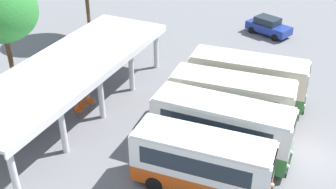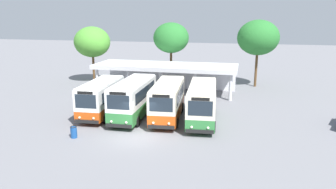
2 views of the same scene
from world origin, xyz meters
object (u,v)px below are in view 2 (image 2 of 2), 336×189
object	(u,v)px
city_bus_second_in_row	(133,98)
waiting_chair_middle_seat	(169,90)
city_bus_middle_cream	(168,99)
waiting_chair_end_by_column	(159,89)
litter_bin_apron	(74,132)
city_bus_nearest_orange	(101,97)
city_bus_fourth_amber	(202,102)
waiting_chair_second_from_end	(164,89)

from	to	relation	value
city_bus_second_in_row	waiting_chair_middle_seat	distance (m)	9.64
city_bus_middle_cream	waiting_chair_end_by_column	xyz separation A→B (m)	(-3.26, 9.15, -1.28)
waiting_chair_end_by_column	litter_bin_apron	size ratio (longest dim) A/B	0.96
city_bus_nearest_orange	waiting_chair_end_by_column	distance (m)	10.09
city_bus_middle_cream	city_bus_fourth_amber	distance (m)	3.09
city_bus_second_in_row	litter_bin_apron	distance (m)	6.52
city_bus_second_in_row	city_bus_fourth_amber	bearing A→B (deg)	2.07
litter_bin_apron	city_bus_second_in_row	bearing A→B (deg)	64.36
city_bus_nearest_orange	city_bus_middle_cream	bearing A→B (deg)	3.97
city_bus_fourth_amber	waiting_chair_middle_seat	bearing A→B (deg)	118.79
waiting_chair_middle_seat	litter_bin_apron	size ratio (longest dim) A/B	0.96
litter_bin_apron	city_bus_middle_cream	bearing A→B (deg)	46.36
waiting_chair_middle_seat	litter_bin_apron	distance (m)	15.70
city_bus_middle_cream	waiting_chair_middle_seat	bearing A→B (deg)	102.42
city_bus_nearest_orange	waiting_chair_middle_seat	distance (m)	10.47
city_bus_middle_cream	litter_bin_apron	bearing A→B (deg)	-133.64
waiting_chair_end_by_column	city_bus_middle_cream	bearing A→B (deg)	-70.41
litter_bin_apron	waiting_chair_end_by_column	bearing A→B (deg)	80.40
waiting_chair_end_by_column	waiting_chair_second_from_end	size ratio (longest dim) A/B	1.00
city_bus_nearest_orange	waiting_chair_middle_seat	xyz separation A→B (m)	(4.17, 9.52, -1.24)
city_bus_fourth_amber	litter_bin_apron	bearing A→B (deg)	-146.26
city_bus_nearest_orange	litter_bin_apron	distance (m)	5.86
waiting_chair_middle_seat	city_bus_middle_cream	bearing A→B (deg)	-77.58
city_bus_nearest_orange	city_bus_middle_cream	size ratio (longest dim) A/B	0.92
city_bus_nearest_orange	city_bus_second_in_row	xyz separation A→B (m)	(3.08, 0.04, 0.10)
litter_bin_apron	city_bus_nearest_orange	bearing A→B (deg)	93.31
city_bus_second_in_row	city_bus_fourth_amber	size ratio (longest dim) A/B	0.99
city_bus_second_in_row	waiting_chair_second_from_end	bearing A→B (deg)	87.27
city_bus_fourth_amber	litter_bin_apron	world-z (taller)	city_bus_fourth_amber
waiting_chair_second_from_end	litter_bin_apron	xyz separation A→B (m)	(-3.21, -15.31, -0.07)
litter_bin_apron	waiting_chair_middle_seat	bearing A→B (deg)	75.84
city_bus_nearest_orange	waiting_chair_middle_seat	size ratio (longest dim) A/B	8.25
city_bus_middle_cream	litter_bin_apron	world-z (taller)	city_bus_middle_cream
city_bus_second_in_row	waiting_chair_middle_seat	size ratio (longest dim) A/B	9.07
waiting_chair_second_from_end	waiting_chair_end_by_column	bearing A→B (deg)	-177.13
city_bus_middle_cream	waiting_chair_second_from_end	size ratio (longest dim) A/B	8.95
city_bus_fourth_amber	city_bus_middle_cream	bearing A→B (deg)	176.99
waiting_chair_middle_seat	litter_bin_apron	xyz separation A→B (m)	(-3.84, -15.22, -0.07)
waiting_chair_second_from_end	city_bus_second_in_row	bearing A→B (deg)	-92.73
city_bus_nearest_orange	waiting_chair_end_by_column	xyz separation A→B (m)	(2.91, 9.58, -1.24)
city_bus_fourth_amber	waiting_chair_middle_seat	size ratio (longest dim) A/B	9.16
city_bus_middle_cream	waiting_chair_second_from_end	world-z (taller)	city_bus_middle_cream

